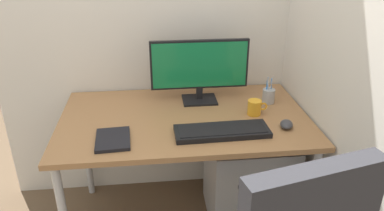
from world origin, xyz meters
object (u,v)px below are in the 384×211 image
pen_holder (269,95)px  notebook (113,139)px  mouse (286,124)px  filing_cabinet (248,177)px  coffee_mug (255,107)px  keyboard (222,131)px  monitor (200,68)px

pen_holder → notebook: pen_holder is taller
mouse → pen_holder: pen_holder is taller
pen_holder → notebook: size_ratio=0.77×
filing_cabinet → coffee_mug: size_ratio=5.16×
keyboard → mouse: 0.34m
keyboard → coffee_mug: bearing=41.8°
pen_holder → keyboard: bearing=-134.9°
notebook → coffee_mug: size_ratio=1.95×
mouse → notebook: 0.87m
pen_holder → notebook: bearing=-158.0°
keyboard → mouse: mouse is taller
keyboard → pen_holder: size_ratio=2.90×
monitor → keyboard: bearing=-81.8°
filing_cabinet → mouse: mouse is taller
keyboard → coffee_mug: size_ratio=4.33×
notebook → keyboard: bearing=-2.3°
monitor → keyboard: monitor is taller
monitor → coffee_mug: bearing=-38.6°
monitor → keyboard: (0.06, -0.41, -0.19)m
monitor → pen_holder: (0.40, -0.08, -0.16)m
mouse → coffee_mug: bearing=144.8°
notebook → coffee_mug: (0.75, 0.21, 0.03)m
mouse → pen_holder: (-0.00, 0.31, 0.02)m
mouse → coffee_mug: size_ratio=0.81×
mouse → notebook: bearing=-158.7°
filing_cabinet → monitor: (-0.28, 0.18, 0.65)m
coffee_mug → filing_cabinet: bearing=87.7°
mouse → notebook: (-0.87, -0.04, -0.01)m
keyboard → coffee_mug: coffee_mug is taller
pen_holder → mouse: bearing=-89.8°
monitor → pen_holder: monitor is taller
filing_cabinet → notebook: notebook is taller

